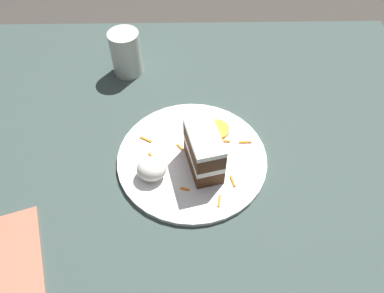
{
  "coord_description": "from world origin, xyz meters",
  "views": [
    {
      "loc": [
        -0.04,
        0.44,
        0.63
      ],
      "look_at": [
        -0.04,
        -0.01,
        0.07
      ],
      "focal_mm": 35.0,
      "sensor_mm": 36.0,
      "label": 1
    }
  ],
  "objects_px": {
    "cream_dollop": "(152,169)",
    "orange_garnish": "(217,129)",
    "plate": "(192,158)",
    "drinking_glass": "(126,56)",
    "cake_slice": "(204,151)"
  },
  "relations": [
    {
      "from": "drinking_glass",
      "to": "plate",
      "type": "bearing_deg",
      "value": 118.72
    },
    {
      "from": "orange_garnish",
      "to": "cream_dollop",
      "type": "bearing_deg",
      "value": 40.82
    },
    {
      "from": "plate",
      "to": "cake_slice",
      "type": "distance_m",
      "value": 0.06
    },
    {
      "from": "cream_dollop",
      "to": "drinking_glass",
      "type": "distance_m",
      "value": 0.33
    },
    {
      "from": "plate",
      "to": "orange_garnish",
      "type": "height_order",
      "value": "orange_garnish"
    },
    {
      "from": "plate",
      "to": "cream_dollop",
      "type": "distance_m",
      "value": 0.09
    },
    {
      "from": "plate",
      "to": "cream_dollop",
      "type": "bearing_deg",
      "value": 29.59
    },
    {
      "from": "cake_slice",
      "to": "drinking_glass",
      "type": "bearing_deg",
      "value": -73.42
    },
    {
      "from": "cake_slice",
      "to": "orange_garnish",
      "type": "xyz_separation_m",
      "value": [
        -0.03,
        -0.09,
        -0.04
      ]
    },
    {
      "from": "cream_dollop",
      "to": "orange_garnish",
      "type": "height_order",
      "value": "cream_dollop"
    },
    {
      "from": "plate",
      "to": "drinking_glass",
      "type": "distance_m",
      "value": 0.32
    },
    {
      "from": "cream_dollop",
      "to": "cake_slice",
      "type": "bearing_deg",
      "value": -167.29
    },
    {
      "from": "plate",
      "to": "drinking_glass",
      "type": "xyz_separation_m",
      "value": [
        0.15,
        -0.28,
        0.04
      ]
    },
    {
      "from": "plate",
      "to": "orange_garnish",
      "type": "relative_size",
      "value": 5.57
    },
    {
      "from": "cream_dollop",
      "to": "orange_garnish",
      "type": "distance_m",
      "value": 0.17
    }
  ]
}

